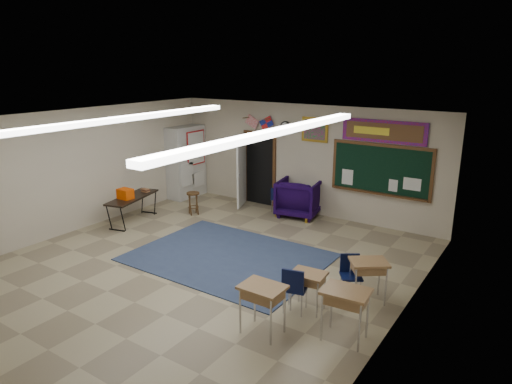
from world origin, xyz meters
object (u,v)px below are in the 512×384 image
Objects in this scene: student_desk_front_right at (368,279)px; folding_table at (133,208)px; student_desk_front_left at (308,289)px; wingback_armchair at (299,198)px; wooden_stool at (193,203)px.

student_desk_front_right is 0.45× the size of folding_table.
folding_table reaches higher than student_desk_front_left.
wingback_armchair reaches higher than wooden_stool.
wooden_stool is (0.92, 1.35, -0.06)m from folding_table.
student_desk_front_left is 0.87× the size of student_desk_front_right.
wooden_stool is (-5.00, 2.78, -0.06)m from student_desk_front_left.
wingback_armchair is 4.75m from student_desk_front_right.
folding_table is (-6.64, 0.57, -0.05)m from student_desk_front_right.
wingback_armchair is at bearing 31.89° from wooden_stool.
wingback_armchair is 1.41× the size of student_desk_front_right.
student_desk_front_left is at bearing -27.77° from folding_table.
wingback_armchair is 1.63× the size of student_desk_front_left.
student_desk_front_left is (2.52, -4.32, -0.12)m from wingback_armchair.
student_desk_front_left reaches higher than wooden_stool.
wingback_armchair is 2.92m from wooden_stool.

